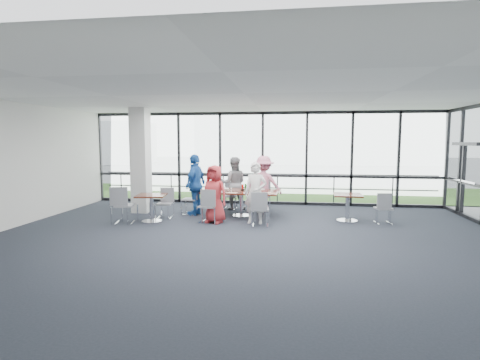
# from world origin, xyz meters

# --- Properties ---
(floor) EXTENTS (12.00, 10.00, 0.02)m
(floor) POSITION_xyz_m (0.00, 0.00, -0.01)
(floor) COLOR #20272F
(floor) RESTS_ON ground
(ceiling) EXTENTS (12.00, 10.00, 0.04)m
(ceiling) POSITION_xyz_m (0.00, 0.00, 3.20)
(ceiling) COLOR white
(ceiling) RESTS_ON ground
(wall_front) EXTENTS (12.00, 0.10, 3.20)m
(wall_front) POSITION_xyz_m (0.00, -5.00, 1.60)
(wall_front) COLOR silver
(wall_front) RESTS_ON ground
(curtain_wall_back) EXTENTS (12.00, 0.10, 3.20)m
(curtain_wall_back) POSITION_xyz_m (0.00, 5.00, 1.60)
(curtain_wall_back) COLOR white
(curtain_wall_back) RESTS_ON ground
(exit_door) EXTENTS (0.12, 1.60, 2.10)m
(exit_door) POSITION_xyz_m (6.00, 3.75, 1.05)
(exit_door) COLOR black
(exit_door) RESTS_ON ground
(structural_column) EXTENTS (0.50, 0.50, 3.20)m
(structural_column) POSITION_xyz_m (-3.60, 3.00, 1.60)
(structural_column) COLOR silver
(structural_column) RESTS_ON ground
(apron) EXTENTS (80.00, 70.00, 0.02)m
(apron) POSITION_xyz_m (0.00, 10.00, -0.02)
(apron) COLOR gray
(apron) RESTS_ON ground
(grass_strip) EXTENTS (80.00, 5.00, 0.01)m
(grass_strip) POSITION_xyz_m (0.00, 8.00, 0.01)
(grass_strip) COLOR #33581E
(grass_strip) RESTS_ON ground
(hangar_main) EXTENTS (24.00, 10.00, 6.00)m
(hangar_main) POSITION_xyz_m (4.00, 32.00, 3.00)
(hangar_main) COLOR white
(hangar_main) RESTS_ON ground
(hangar_aux) EXTENTS (10.00, 6.00, 4.00)m
(hangar_aux) POSITION_xyz_m (-18.00, 28.00, 2.00)
(hangar_aux) COLOR white
(hangar_aux) RESTS_ON ground
(guard_rail) EXTENTS (12.00, 0.06, 0.06)m
(guard_rail) POSITION_xyz_m (0.00, 5.60, 0.50)
(guard_rail) COLOR #2D2D33
(guard_rail) RESTS_ON ground
(main_table) EXTENTS (2.29, 1.38, 0.75)m
(main_table) POSITION_xyz_m (-0.44, 2.79, 0.65)
(main_table) COLOR #3C1B0D
(main_table) RESTS_ON ground
(side_table_left) EXTENTS (0.86, 0.86, 0.75)m
(side_table_left) POSITION_xyz_m (-2.77, 1.67, 0.61)
(side_table_left) COLOR #3C1B0D
(side_table_left) RESTS_ON ground
(side_table_right) EXTENTS (0.79, 0.79, 0.75)m
(side_table_right) POSITION_xyz_m (2.54, 2.50, 0.61)
(side_table_right) COLOR #3C1B0D
(side_table_right) RESTS_ON ground
(diner_near_left) EXTENTS (0.88, 0.72, 1.56)m
(diner_near_left) POSITION_xyz_m (-1.04, 1.82, 0.78)
(diner_near_left) COLOR #B52C31
(diner_near_left) RESTS_ON ground
(diner_near_right) EXTENTS (0.63, 0.48, 1.65)m
(diner_near_right) POSITION_xyz_m (0.06, 1.88, 0.82)
(diner_near_right) COLOR white
(diner_near_right) RESTS_ON ground
(diner_far_left) EXTENTS (0.89, 0.63, 1.69)m
(diner_far_left) POSITION_xyz_m (-0.83, 3.81, 0.85)
(diner_far_left) COLOR gray
(diner_far_left) RESTS_ON ground
(diner_far_right) EXTENTS (1.19, 0.73, 1.74)m
(diner_far_right) POSITION_xyz_m (0.14, 3.63, 0.87)
(diner_far_right) COLOR pink
(diner_far_right) RESTS_ON ground
(diner_end) EXTENTS (0.81, 1.17, 1.81)m
(diner_end) POSITION_xyz_m (-1.83, 2.82, 0.91)
(diner_end) COLOR #1E55A8
(diner_end) RESTS_ON ground
(chair_main_nl) EXTENTS (0.52, 0.52, 0.90)m
(chair_main_nl) POSITION_xyz_m (-1.21, 1.77, 0.45)
(chair_main_nl) COLOR gray
(chair_main_nl) RESTS_ON ground
(chair_main_nr) EXTENTS (0.47, 0.47, 0.89)m
(chair_main_nr) POSITION_xyz_m (0.22, 1.59, 0.44)
(chair_main_nr) COLOR gray
(chair_main_nr) RESTS_ON ground
(chair_main_fl) EXTENTS (0.44, 0.44, 0.84)m
(chair_main_fl) POSITION_xyz_m (-0.96, 3.87, 0.42)
(chair_main_fl) COLOR gray
(chair_main_fl) RESTS_ON ground
(chair_main_fr) EXTENTS (0.52, 0.52, 0.94)m
(chair_main_fr) POSITION_xyz_m (0.09, 3.77, 0.47)
(chair_main_fr) COLOR gray
(chair_main_fr) RESTS_ON ground
(chair_main_end) EXTENTS (0.48, 0.48, 0.92)m
(chair_main_end) POSITION_xyz_m (-2.01, 2.85, 0.46)
(chair_main_end) COLOR gray
(chair_main_end) RESTS_ON ground
(chair_spare_la) EXTENTS (0.58, 0.58, 0.98)m
(chair_spare_la) POSITION_xyz_m (-3.41, 1.37, 0.49)
(chair_spare_la) COLOR gray
(chair_spare_la) RESTS_ON ground
(chair_spare_lb) EXTENTS (0.46, 0.46, 0.84)m
(chair_spare_lb) POSITION_xyz_m (-2.57, 2.17, 0.42)
(chair_spare_lb) COLOR gray
(chair_spare_lb) RESTS_ON ground
(chair_spare_r) EXTENTS (0.45, 0.45, 0.82)m
(chair_spare_r) POSITION_xyz_m (3.45, 2.32, 0.41)
(chair_spare_r) COLOR gray
(chair_spare_r) RESTS_ON ground
(plate_nl) EXTENTS (0.24, 0.24, 0.01)m
(plate_nl) POSITION_xyz_m (-1.03, 2.49, 0.76)
(plate_nl) COLOR white
(plate_nl) RESTS_ON main_table
(plate_nr) EXTENTS (0.24, 0.24, 0.01)m
(plate_nr) POSITION_xyz_m (0.17, 2.30, 0.76)
(plate_nr) COLOR white
(plate_nr) RESTS_ON main_table
(plate_fl) EXTENTS (0.26, 0.26, 0.01)m
(plate_fl) POSITION_xyz_m (-1.02, 3.21, 0.76)
(plate_fl) COLOR white
(plate_fl) RESTS_ON main_table
(plate_fr) EXTENTS (0.28, 0.28, 0.01)m
(plate_fr) POSITION_xyz_m (0.08, 3.18, 0.76)
(plate_fr) COLOR white
(plate_fr) RESTS_ON main_table
(plate_end) EXTENTS (0.24, 0.24, 0.01)m
(plate_end) POSITION_xyz_m (-1.40, 2.80, 0.76)
(plate_end) COLOR white
(plate_end) RESTS_ON main_table
(tumbler_a) EXTENTS (0.07, 0.07, 0.14)m
(tumbler_a) POSITION_xyz_m (-0.73, 2.59, 0.82)
(tumbler_a) COLOR white
(tumbler_a) RESTS_ON main_table
(tumbler_b) EXTENTS (0.07, 0.07, 0.13)m
(tumbler_b) POSITION_xyz_m (-0.18, 2.49, 0.82)
(tumbler_b) COLOR white
(tumbler_b) RESTS_ON main_table
(tumbler_c) EXTENTS (0.07, 0.07, 0.14)m
(tumbler_c) POSITION_xyz_m (-0.34, 3.04, 0.82)
(tumbler_c) COLOR white
(tumbler_c) RESTS_ON main_table
(tumbler_d) EXTENTS (0.08, 0.08, 0.15)m
(tumbler_d) POSITION_xyz_m (-1.17, 2.72, 0.83)
(tumbler_d) COLOR white
(tumbler_d) RESTS_ON main_table
(menu_a) EXTENTS (0.32, 0.24, 0.00)m
(menu_a) POSITION_xyz_m (-0.65, 2.33, 0.75)
(menu_a) COLOR beige
(menu_a) RESTS_ON main_table
(menu_b) EXTENTS (0.34, 0.31, 0.00)m
(menu_b) POSITION_xyz_m (0.42, 2.43, 0.75)
(menu_b) COLOR beige
(menu_b) RESTS_ON main_table
(menu_c) EXTENTS (0.32, 0.27, 0.00)m
(menu_c) POSITION_xyz_m (-0.22, 3.17, 0.75)
(menu_c) COLOR beige
(menu_c) RESTS_ON main_table
(condiment_caddy) EXTENTS (0.10, 0.07, 0.04)m
(condiment_caddy) POSITION_xyz_m (-0.42, 2.86, 0.77)
(condiment_caddy) COLOR black
(condiment_caddy) RESTS_ON main_table
(ketchup_bottle) EXTENTS (0.06, 0.06, 0.18)m
(ketchup_bottle) POSITION_xyz_m (-0.42, 2.89, 0.84)
(ketchup_bottle) COLOR #B00902
(ketchup_bottle) RESTS_ON main_table
(green_bottle) EXTENTS (0.05, 0.05, 0.20)m
(green_bottle) POSITION_xyz_m (-0.33, 2.90, 0.85)
(green_bottle) COLOR #1A6A1E
(green_bottle) RESTS_ON main_table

